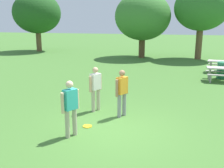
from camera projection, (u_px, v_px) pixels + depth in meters
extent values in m
plane|color=#447530|center=(116.00, 130.00, 7.77)|extent=(120.00, 120.00, 0.00)
cylinder|color=gray|center=(124.00, 104.00, 8.92)|extent=(0.13, 0.13, 0.82)
cylinder|color=gray|center=(119.00, 106.00, 8.74)|extent=(0.13, 0.13, 0.82)
cube|color=orange|center=(122.00, 85.00, 8.66)|extent=(0.37, 0.44, 0.58)
sphere|color=#9E7051|center=(122.00, 73.00, 8.56)|extent=(0.21, 0.21, 0.21)
cylinder|color=#9E7051|center=(127.00, 85.00, 8.86)|extent=(0.09, 0.09, 0.58)
cylinder|color=#9E7051|center=(117.00, 88.00, 8.49)|extent=(0.09, 0.09, 0.58)
cylinder|color=#B7AD93|center=(67.00, 124.00, 7.19)|extent=(0.13, 0.13, 0.82)
cylinder|color=#B7AD93|center=(75.00, 122.00, 7.37)|extent=(0.13, 0.13, 0.82)
cube|color=#33B2AD|center=(70.00, 99.00, 7.11)|extent=(0.37, 0.44, 0.58)
sphere|color=beige|center=(69.00, 85.00, 7.01)|extent=(0.21, 0.21, 0.21)
cylinder|color=beige|center=(62.00, 103.00, 6.94)|extent=(0.09, 0.09, 0.58)
cylinder|color=beige|center=(77.00, 99.00, 7.31)|extent=(0.09, 0.09, 0.58)
cylinder|color=#B7AD93|center=(98.00, 99.00, 9.47)|extent=(0.13, 0.13, 0.82)
cylinder|color=#B7AD93|center=(93.00, 101.00, 9.28)|extent=(0.13, 0.13, 0.82)
cube|color=white|center=(95.00, 82.00, 9.21)|extent=(0.36, 0.44, 0.58)
sphere|color=tan|center=(95.00, 70.00, 9.11)|extent=(0.21, 0.21, 0.21)
cylinder|color=tan|center=(101.00, 82.00, 9.41)|extent=(0.09, 0.09, 0.58)
cylinder|color=tan|center=(90.00, 84.00, 9.04)|extent=(0.09, 0.09, 0.58)
cylinder|color=yellow|center=(87.00, 126.00, 8.04)|extent=(0.29, 0.29, 0.03)
cube|color=#B2ADA3|center=(223.00, 68.00, 13.98)|extent=(1.71, 0.78, 0.06)
cube|color=#A49F96|center=(224.00, 75.00, 13.51)|extent=(1.70, 0.28, 0.05)
cube|color=#A49F96|center=(221.00, 71.00, 14.59)|extent=(1.70, 0.28, 0.05)
cylinder|color=#A49F96|center=(210.00, 74.00, 14.24)|extent=(0.11, 0.11, 0.71)
cylinder|color=#A49F96|center=(211.00, 79.00, 13.73)|extent=(0.09, 0.09, 0.41)
cylinder|color=#A49F96|center=(209.00, 75.00, 14.82)|extent=(0.09, 0.09, 0.41)
cube|color=#B2ADA3|center=(222.00, 61.00, 16.31)|extent=(1.80, 1.01, 0.06)
cube|color=#A49F96|center=(221.00, 67.00, 15.87)|extent=(1.72, 0.51, 0.05)
cube|color=#A49F96|center=(222.00, 65.00, 16.89)|extent=(1.72, 0.51, 0.05)
cylinder|color=#A49F96|center=(210.00, 67.00, 16.67)|extent=(0.11, 0.11, 0.71)
cylinder|color=#A49F96|center=(210.00, 70.00, 16.19)|extent=(0.09, 0.09, 0.41)
cylinder|color=#A49F96|center=(211.00, 67.00, 17.21)|extent=(0.09, 0.09, 0.41)
cylinder|color=#237047|center=(222.00, 71.00, 14.74)|extent=(0.56, 0.56, 0.90)
cylinder|color=#2E8657|center=(223.00, 63.00, 14.62)|extent=(0.59, 0.59, 0.06)
cylinder|color=brown|center=(39.00, 39.00, 28.14)|extent=(0.56, 0.56, 2.71)
ellipsoid|color=#21511E|center=(37.00, 13.00, 27.48)|extent=(5.09, 5.09, 4.33)
cylinder|color=brown|center=(142.00, 45.00, 23.26)|extent=(0.56, 0.56, 2.30)
ellipsoid|color=#3D7A33|center=(143.00, 16.00, 22.66)|extent=(4.94, 4.94, 4.20)
cylinder|color=brown|center=(199.00, 41.00, 22.12)|extent=(0.54, 0.54, 3.11)
ellipsoid|color=#33702D|center=(202.00, 7.00, 21.46)|extent=(4.56, 4.56, 3.87)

